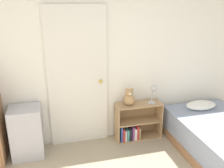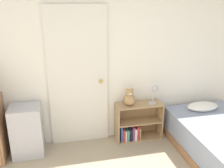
# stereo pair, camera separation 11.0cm
# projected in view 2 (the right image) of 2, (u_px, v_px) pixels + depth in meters

# --- Properties ---
(wall_back) EXTENTS (10.00, 0.06, 2.55)m
(wall_back) POSITION_uv_depth(u_px,v_px,m) (102.00, 58.00, 3.59)
(wall_back) COLOR white
(wall_back) RESTS_ON ground_plane
(door_closed) EXTENTS (0.85, 0.09, 2.02)m
(door_closed) POSITION_uv_depth(u_px,v_px,m) (78.00, 78.00, 3.55)
(door_closed) COLOR silver
(door_closed) RESTS_ON ground_plane
(storage_bin) EXTENTS (0.42, 0.37, 0.72)m
(storage_bin) POSITION_uv_depth(u_px,v_px,m) (27.00, 131.00, 3.44)
(storage_bin) COLOR #ADADB7
(storage_bin) RESTS_ON ground_plane
(bookshelf) EXTENTS (0.71, 0.27, 0.57)m
(bookshelf) POSITION_uv_depth(u_px,v_px,m) (135.00, 125.00, 3.86)
(bookshelf) COLOR tan
(bookshelf) RESTS_ON ground_plane
(teddy_bear) EXTENTS (0.17, 0.17, 0.26)m
(teddy_bear) POSITION_uv_depth(u_px,v_px,m) (130.00, 98.00, 3.69)
(teddy_bear) COLOR tan
(teddy_bear) RESTS_ON bookshelf
(desk_lamp) EXTENTS (0.13, 0.12, 0.30)m
(desk_lamp) POSITION_uv_depth(u_px,v_px,m) (154.00, 91.00, 3.69)
(desk_lamp) COLOR #B2B2B7
(desk_lamp) RESTS_ON bookshelf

